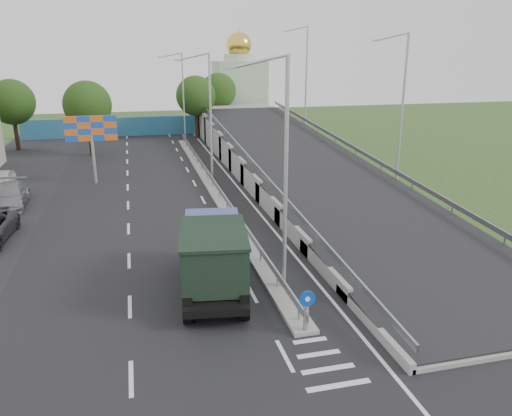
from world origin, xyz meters
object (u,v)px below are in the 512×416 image
object	(u,v)px
lamp_post_far	(182,92)
parked_car_e	(2,181)
billboard	(91,132)
church	(239,87)
sign_bollard	(306,310)
lamp_post_mid	(208,111)
lamp_post_near	(282,164)
dump_truck	(214,254)
parked_car_d	(9,196)

from	to	relation	value
lamp_post_far	parked_car_e	bearing A→B (deg)	-131.36
billboard	church	bearing A→B (deg)	59.30
sign_bollard	church	world-z (taller)	church
lamp_post_mid	parked_car_e	distance (m)	16.95
lamp_post_near	dump_truck	bearing A→B (deg)	164.46
parked_car_d	parked_car_e	world-z (taller)	parked_car_d
church	parked_car_e	world-z (taller)	church
parked_car_d	parked_car_e	size ratio (longest dim) A/B	1.26
billboard	dump_truck	bearing A→B (deg)	-73.56
parked_car_d	parked_car_e	distance (m)	5.23
lamp_post_near	church	distance (m)	54.90
dump_truck	parked_car_d	distance (m)	19.80
church	parked_car_d	world-z (taller)	church
billboard	lamp_post_mid	bearing A→B (deg)	-12.38
sign_bollard	dump_truck	bearing A→B (deg)	120.69
sign_bollard	parked_car_e	distance (m)	30.14
church	dump_truck	xyz separation A→B (m)	(-12.74, -53.21, -3.58)
lamp_post_near	billboard	distance (m)	23.87
dump_truck	sign_bollard	bearing A→B (deg)	-51.38
sign_bollard	lamp_post_mid	world-z (taller)	lamp_post_mid
lamp_post_near	lamp_post_mid	size ratio (longest dim) A/B	1.00
sign_bollard	lamp_post_mid	xyz separation A→B (m)	(0.11, 23.83, 4.77)
lamp_post_near	lamp_post_far	world-z (taller)	same
dump_truck	parked_car_e	bearing A→B (deg)	130.19
billboard	lamp_post_near	bearing A→B (deg)	-67.51
parked_car_d	lamp_post_mid	bearing A→B (deg)	9.33
sign_bollard	billboard	world-z (taller)	billboard
lamp_post_near	dump_truck	world-z (taller)	lamp_post_near
billboard	parked_car_e	xyz separation A→B (m)	(-6.97, -0.26, -3.45)
lamp_post_mid	church	xyz separation A→B (m)	(9.89, 34.00, -0.50)
dump_truck	parked_car_e	xyz separation A→B (m)	(-13.22, 20.95, -1.00)
dump_truck	parked_car_e	size ratio (longest dim) A/B	1.72
billboard	parked_car_d	xyz separation A→B (m)	(-5.43, -5.26, -3.40)
lamp_post_far	parked_car_d	world-z (taller)	lamp_post_far
lamp_post_far	parked_car_e	world-z (taller)	lamp_post_far
dump_truck	lamp_post_mid	bearing A→B (deg)	89.48
lamp_post_near	parked_car_d	world-z (taller)	lamp_post_near
sign_bollard	parked_car_e	xyz separation A→B (m)	(-15.97, 25.56, -0.30)
church	billboard	world-z (taller)	church
dump_truck	billboard	bearing A→B (deg)	114.36
parked_car_e	dump_truck	bearing A→B (deg)	-60.68
lamp_post_far	sign_bollard	bearing A→B (deg)	-90.14
sign_bollard	lamp_post_near	world-z (taller)	lamp_post_near
sign_bollard	lamp_post_mid	size ratio (longest dim) A/B	0.17
parked_car_d	parked_car_e	bearing A→B (deg)	103.76
lamp_post_far	church	distance (m)	17.15
lamp_post_mid	parked_car_d	size ratio (longest dim) A/B	1.85
sign_bollard	lamp_post_mid	bearing A→B (deg)	89.74
dump_truck	parked_car_d	xyz separation A→B (m)	(-11.69, 15.95, -0.94)
church	parked_car_e	bearing A→B (deg)	-128.83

